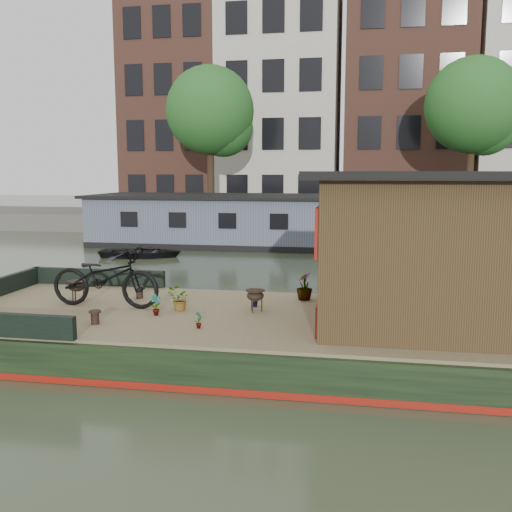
% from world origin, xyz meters
% --- Properties ---
extents(ground, '(120.00, 120.00, 0.00)m').
position_xyz_m(ground, '(0.00, 0.00, 0.00)').
color(ground, '#343E27').
rests_on(ground, ground).
extents(houseboat_hull, '(14.01, 4.02, 0.60)m').
position_xyz_m(houseboat_hull, '(-1.33, 0.00, 0.27)').
color(houseboat_hull, black).
rests_on(houseboat_hull, ground).
extents(houseboat_deck, '(11.80, 3.80, 0.05)m').
position_xyz_m(houseboat_deck, '(0.00, 0.00, 0.62)').
color(houseboat_deck, '#837151').
rests_on(houseboat_deck, houseboat_hull).
extents(bow_bulwark, '(3.00, 4.00, 0.35)m').
position_xyz_m(bow_bulwark, '(-5.07, 0.00, 0.82)').
color(bow_bulwark, black).
rests_on(bow_bulwark, houseboat_deck).
extents(cabin, '(4.00, 3.50, 2.42)m').
position_xyz_m(cabin, '(2.19, 0.00, 1.88)').
color(cabin, black).
rests_on(cabin, houseboat_deck).
extents(bicycle, '(2.06, 0.78, 1.07)m').
position_xyz_m(bicycle, '(-3.46, 0.11, 1.19)').
color(bicycle, black).
rests_on(bicycle, houseboat_deck).
extents(potted_plant_a, '(0.23, 0.21, 0.37)m').
position_xyz_m(potted_plant_a, '(-2.36, -0.34, 0.83)').
color(potted_plant_a, brown).
rests_on(potted_plant_a, houseboat_deck).
extents(potted_plant_b, '(0.20, 0.21, 0.30)m').
position_xyz_m(potted_plant_b, '(-0.83, 0.60, 0.80)').
color(potted_plant_b, maroon).
rests_on(potted_plant_b, houseboat_deck).
extents(potted_plant_c, '(0.48, 0.47, 0.41)m').
position_xyz_m(potted_plant_c, '(-2.08, 0.07, 0.85)').
color(potted_plant_c, brown).
rests_on(potted_plant_c, houseboat_deck).
extents(potted_plant_d, '(0.38, 0.38, 0.54)m').
position_xyz_m(potted_plant_d, '(0.00, 1.30, 0.92)').
color(potted_plant_d, brown).
rests_on(potted_plant_d, houseboat_deck).
extents(potted_plant_e, '(0.13, 0.16, 0.28)m').
position_xyz_m(potted_plant_e, '(-1.42, -0.98, 0.79)').
color(potted_plant_e, brown).
rests_on(potted_plant_e, houseboat_deck).
extents(brazier_front, '(0.42, 0.42, 0.38)m').
position_xyz_m(brazier_front, '(-0.75, 0.23, 0.84)').
color(brazier_front, black).
rests_on(brazier_front, houseboat_deck).
extents(brazier_rear, '(0.38, 0.38, 0.40)m').
position_xyz_m(brazier_rear, '(-4.18, 0.40, 0.85)').
color(brazier_rear, black).
rests_on(brazier_rear, houseboat_deck).
extents(bollard_port, '(0.20, 0.20, 0.23)m').
position_xyz_m(bollard_port, '(-3.13, 0.86, 0.76)').
color(bollard_port, black).
rests_on(bollard_port, houseboat_deck).
extents(bollard_stbd, '(0.19, 0.19, 0.22)m').
position_xyz_m(bollard_stbd, '(-3.12, -1.04, 0.76)').
color(bollard_stbd, black).
rests_on(bollard_stbd, houseboat_deck).
extents(dinghy, '(3.18, 2.45, 0.61)m').
position_xyz_m(dinghy, '(-6.79, 10.10, 0.30)').
color(dinghy, black).
rests_on(dinghy, ground).
extents(far_houseboat, '(20.40, 4.40, 2.11)m').
position_xyz_m(far_houseboat, '(0.00, 14.00, 0.97)').
color(far_houseboat, '#51596C').
rests_on(far_houseboat, ground).
extents(quay, '(60.00, 6.00, 0.90)m').
position_xyz_m(quay, '(0.00, 20.50, 0.45)').
color(quay, '#47443F').
rests_on(quay, ground).
extents(townhouse_row, '(27.25, 8.00, 16.50)m').
position_xyz_m(townhouse_row, '(0.15, 27.50, 7.90)').
color(townhouse_row, brown).
rests_on(townhouse_row, ground).
extents(tree_left, '(4.40, 4.40, 7.40)m').
position_xyz_m(tree_left, '(-6.36, 19.07, 5.89)').
color(tree_left, '#332316').
rests_on(tree_left, quay).
extents(tree_right, '(4.40, 4.40, 7.40)m').
position_xyz_m(tree_right, '(6.14, 19.07, 5.89)').
color(tree_right, '#332316').
rests_on(tree_right, quay).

